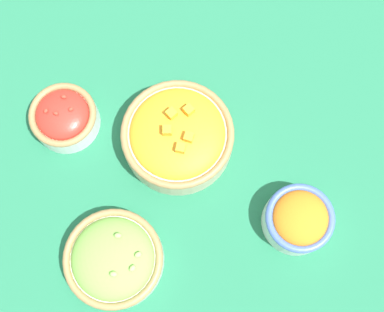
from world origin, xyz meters
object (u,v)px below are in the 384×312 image
bowl_carrots (299,219)px  bowl_cherry_tomatoes (64,117)px  bowl_lettuce (114,259)px  bowl_squash (178,136)px

bowl_carrots → bowl_cherry_tomatoes: 0.43m
bowl_lettuce → bowl_cherry_tomatoes: (-0.03, 0.25, 0.00)m
bowl_carrots → bowl_squash: bearing=128.9°
bowl_squash → bowl_cherry_tomatoes: 0.20m
bowl_lettuce → bowl_cherry_tomatoes: bowl_lettuce is taller
bowl_lettuce → bowl_cherry_tomatoes: bearing=95.6°
bowl_carrots → bowl_cherry_tomatoes: (-0.33, 0.27, -0.01)m
bowl_cherry_tomatoes → bowl_lettuce: bearing=-84.4°
bowl_squash → bowl_carrots: (0.15, -0.19, -0.00)m
bowl_lettuce → bowl_carrots: bearing=-3.8°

